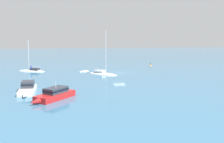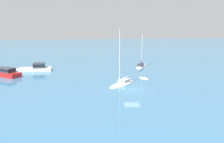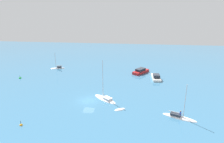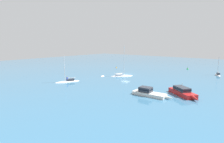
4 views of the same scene
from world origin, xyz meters
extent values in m
plane|color=teal|center=(0.00, 0.00, 0.00)|extent=(160.00, 160.00, 0.00)
ellipsoid|color=white|center=(-3.40, -7.62, 0.00)|extent=(2.06, 2.60, 0.45)
ellipsoid|color=white|center=(-5.20, -19.46, 0.00)|extent=(3.95, 6.64, 0.71)
cube|color=#2D333D|center=(-4.89, -18.73, 0.56)|extent=(1.74, 2.23, 0.42)
cylinder|color=silver|center=(-5.45, -20.06, 3.75)|extent=(0.13, 0.13, 6.79)
cylinder|color=silver|center=(-4.88, -18.70, 1.02)|extent=(1.25, 2.77, 0.11)
cylinder|color=blue|center=(-5.15, -19.55, 0.84)|extent=(0.32, 0.32, 0.96)
sphere|color=#AA7C4F|center=(-5.15, -19.55, 1.44)|extent=(0.24, 0.24, 0.24)
ellipsoid|color=white|center=(1.17, -3.70, 0.00)|extent=(5.88, 6.61, 0.76)
cube|color=silver|center=(0.64, -4.35, 0.57)|extent=(2.35, 2.46, 0.38)
cylinder|color=silver|center=(1.61, -3.16, 4.87)|extent=(0.13, 0.13, 8.98)
cylinder|color=silver|center=(0.62, -4.38, 1.01)|extent=(2.07, 2.50, 0.11)
cube|color=silver|center=(17.43, -16.88, 0.32)|extent=(6.63, 2.58, 0.64)
cone|color=silver|center=(21.46, -16.70, 0.32)|extent=(1.66, 0.71, 0.64)
cube|color=#2D333D|center=(16.64, -16.92, 1.13)|extent=(2.42, 1.94, 0.99)
cube|color=black|center=(16.64, -16.92, 1.18)|extent=(2.46, 1.98, 0.24)
cube|color=#B21E1E|center=(22.36, -12.35, 0.42)|extent=(6.46, 5.68, 0.84)
cube|color=#2D333D|center=(22.20, -12.23, 1.24)|extent=(3.81, 3.52, 0.80)
cube|color=black|center=(22.20, -12.23, 1.28)|extent=(3.87, 3.58, 0.24)
cylinder|color=silver|center=(22.20, -12.23, 2.04)|extent=(0.08, 0.08, 0.81)
camera|label=1|loc=(63.72, -9.30, 9.93)|focal=47.84mm
camera|label=2|loc=(7.98, 48.13, 12.98)|focal=50.72mm
camera|label=3|loc=(-40.24, -10.54, 20.20)|focal=31.37mm
camera|label=4|loc=(33.19, -47.84, 10.36)|focal=28.59mm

